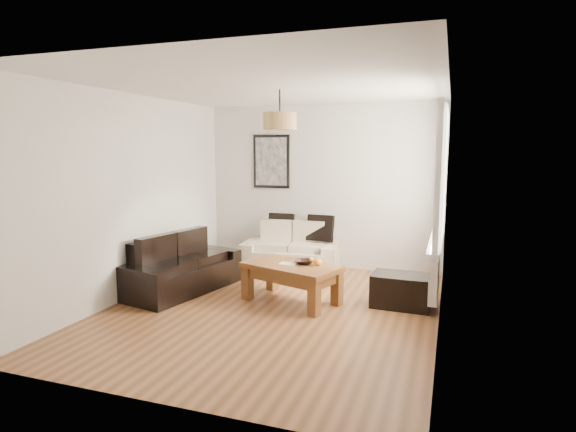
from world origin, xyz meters
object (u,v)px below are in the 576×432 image
(coffee_table, at_px, (291,283))
(ottoman, at_px, (401,291))
(loveseat_cream, at_px, (291,248))
(sofa_leather, at_px, (181,265))

(coffee_table, bearing_deg, ottoman, 11.55)
(loveseat_cream, bearing_deg, coffee_table, -78.17)
(sofa_leather, relative_size, ottoman, 2.35)
(loveseat_cream, height_order, ottoman, loveseat_cream)
(ottoman, bearing_deg, loveseat_cream, 147.24)
(loveseat_cream, bearing_deg, sofa_leather, -133.54)
(loveseat_cream, bearing_deg, ottoman, -39.73)
(loveseat_cream, distance_m, sofa_leather, 1.80)
(sofa_leather, height_order, ottoman, sofa_leather)
(loveseat_cream, relative_size, coffee_table, 1.24)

